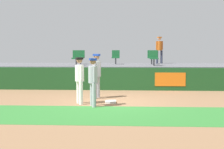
% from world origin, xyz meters
% --- Properties ---
extents(ground_plane, '(60.00, 60.00, 0.00)m').
position_xyz_m(ground_plane, '(0.00, 0.00, 0.00)').
color(ground_plane, '#846042').
extents(grass_foreground_strip, '(18.00, 2.80, 0.01)m').
position_xyz_m(grass_foreground_strip, '(0.00, -2.34, 0.00)').
color(grass_foreground_strip, '#2D722D').
rests_on(grass_foreground_strip, ground_plane).
extents(first_base, '(0.40, 0.40, 0.08)m').
position_xyz_m(first_base, '(0.02, -0.19, 0.04)').
color(first_base, white).
rests_on(first_base, ground_plane).
extents(player_fielder_home, '(0.44, 0.56, 1.73)m').
position_xyz_m(player_fielder_home, '(-1.11, -0.47, 1.00)').
color(player_fielder_home, white).
rests_on(player_fielder_home, ground_plane).
extents(player_runner_visitor, '(0.42, 0.46, 1.71)m').
position_xyz_m(player_runner_visitor, '(-0.56, -0.98, 0.99)').
color(player_runner_visitor, '#9EA3AD').
rests_on(player_runner_visitor, ground_plane).
extents(player_coach_visitor, '(0.42, 0.50, 1.84)m').
position_xyz_m(player_coach_visitor, '(-0.62, 0.90, 1.07)').
color(player_coach_visitor, '#9EA3AD').
rests_on(player_coach_visitor, ground_plane).
extents(field_wall, '(18.00, 0.26, 1.12)m').
position_xyz_m(field_wall, '(0.01, 3.56, 0.56)').
color(field_wall, '#19471E').
rests_on(field_wall, ground_plane).
extents(bleacher_platform, '(18.00, 4.80, 1.15)m').
position_xyz_m(bleacher_platform, '(0.00, 6.13, 0.58)').
color(bleacher_platform, '#59595E').
rests_on(bleacher_platform, ground_plane).
extents(seat_front_right, '(0.45, 0.44, 0.84)m').
position_xyz_m(seat_front_right, '(2.08, 5.00, 1.62)').
color(seat_front_right, '#4C4C51').
rests_on(seat_front_right, bleacher_platform).
extents(seat_back_right, '(0.48, 0.44, 0.84)m').
position_xyz_m(seat_back_right, '(2.10, 6.80, 1.63)').
color(seat_back_right, '#4C4C51').
rests_on(seat_back_right, bleacher_platform).
extents(seat_back_left, '(0.46, 0.44, 0.84)m').
position_xyz_m(seat_back_left, '(-2.20, 6.80, 1.63)').
color(seat_back_left, '#4C4C51').
rests_on(seat_back_left, bleacher_platform).
extents(seat_front_left, '(0.44, 0.44, 0.84)m').
position_xyz_m(seat_front_left, '(-2.15, 5.00, 1.62)').
color(seat_front_left, '#4C4C51').
rests_on(seat_front_left, bleacher_platform).
extents(seat_back_center, '(0.47, 0.44, 0.84)m').
position_xyz_m(seat_back_center, '(-0.06, 6.80, 1.63)').
color(seat_back_center, '#4C4C51').
rests_on(seat_back_center, bleacher_platform).
extents(spectator_hooded, '(0.45, 0.40, 1.69)m').
position_xyz_m(spectator_hooded, '(2.66, 7.87, 2.13)').
color(spectator_hooded, '#33384C').
rests_on(spectator_hooded, bleacher_platform).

